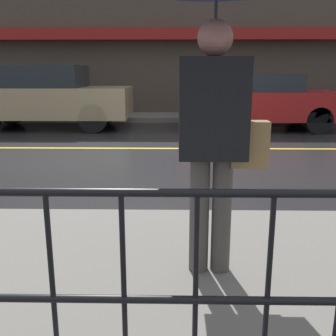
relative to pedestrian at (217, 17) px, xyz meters
name	(u,v)px	position (x,y,z in m)	size (l,w,h in m)	color
ground_plane	(195,149)	(0.15, 5.12, -1.81)	(80.00, 80.00, 0.00)	#262628
sidewalk_near	(231,281)	(0.15, -0.03, -1.74)	(28.00, 2.45, 0.15)	slate
sidewalk_far	(188,117)	(0.15, 9.86, -1.74)	(28.00, 1.62, 0.15)	slate
lane_marking	(195,148)	(0.15, 5.12, -1.81)	(25.20, 0.12, 0.01)	gold
building_storefront	(188,24)	(0.15, 10.79, 1.12)	(28.00, 0.85, 5.91)	#4C4238
railing_foreground	(269,266)	(0.15, -1.01, -1.11)	(12.00, 0.04, 0.90)	black
pedestrian	(217,17)	(0.00, 0.00, 0.00)	(1.08, 1.08, 2.08)	#4C4742
car_tan	(46,97)	(-3.63, 7.89, -0.98)	(4.28, 1.78, 1.63)	tan
car_red	(258,101)	(1.91, 7.89, -1.08)	(4.17, 1.89, 1.40)	maroon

